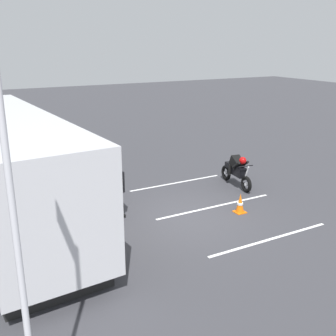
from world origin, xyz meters
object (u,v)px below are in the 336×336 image
(spectator_far_left, at_px, (118,186))
(spectator_left, at_px, (106,172))
(traffic_cone, at_px, (240,203))
(tour_bus, at_px, (8,173))
(stunt_motorcycle, at_px, (236,170))
(parked_motorcycle_silver, at_px, (70,187))
(flagpole, at_px, (17,245))
(spectator_centre, at_px, (94,163))

(spectator_far_left, xyz_separation_m, spectator_left, (1.31, -0.09, 0.03))
(spectator_far_left, bearing_deg, traffic_cone, -112.51)
(tour_bus, xyz_separation_m, traffic_cone, (-2.32, -6.43, -1.34))
(spectator_far_left, relative_size, spectator_left, 0.98)
(traffic_cone, bearing_deg, stunt_motorcycle, -34.40)
(stunt_motorcycle, bearing_deg, traffic_cone, 145.60)
(tour_bus, relative_size, spectator_far_left, 5.52)
(spectator_far_left, bearing_deg, parked_motorcycle_silver, 23.65)
(flagpole, bearing_deg, tour_bus, -5.82)
(spectator_centre, height_order, stunt_motorcycle, spectator_centre)
(tour_bus, xyz_separation_m, flagpole, (-7.33, 0.75, 1.35))
(parked_motorcycle_silver, bearing_deg, traffic_cone, -128.85)
(tour_bus, distance_m, spectator_left, 3.10)
(spectator_far_left, xyz_separation_m, traffic_cone, (-1.45, -3.50, -0.73))
(spectator_far_left, height_order, stunt_motorcycle, spectator_far_left)
(flagpole, bearing_deg, spectator_centre, -22.71)
(parked_motorcycle_silver, distance_m, traffic_cone, 5.69)
(spectator_centre, bearing_deg, traffic_cone, -140.91)
(tour_bus, distance_m, stunt_motorcycle, 7.90)
(spectator_centre, distance_m, flagpole, 10.10)
(spectator_far_left, distance_m, parked_motorcycle_silver, 2.38)
(stunt_motorcycle, relative_size, flagpole, 0.34)
(spectator_far_left, relative_size, traffic_cone, 2.76)
(flagpole, distance_m, traffic_cone, 9.16)
(spectator_far_left, xyz_separation_m, stunt_motorcycle, (0.59, -4.90, -0.42))
(stunt_motorcycle, height_order, traffic_cone, stunt_motorcycle)
(stunt_motorcycle, xyz_separation_m, traffic_cone, (-2.05, 1.40, -0.31))
(spectator_far_left, distance_m, stunt_motorcycle, 4.96)
(parked_motorcycle_silver, xyz_separation_m, traffic_cone, (-3.57, -4.43, -0.18))
(tour_bus, relative_size, stunt_motorcycle, 4.69)
(spectator_centre, bearing_deg, spectator_far_left, 176.73)
(stunt_motorcycle, relative_size, traffic_cone, 3.26)
(tour_bus, distance_m, traffic_cone, 6.96)
(spectator_centre, bearing_deg, spectator_left, 177.37)
(stunt_motorcycle, bearing_deg, spectator_left, 81.52)
(tour_bus, xyz_separation_m, spectator_centre, (1.81, -3.08, -0.63))
(spectator_centre, distance_m, stunt_motorcycle, 5.20)
(stunt_motorcycle, bearing_deg, parked_motorcycle_silver, 75.35)
(tour_bus, bearing_deg, parked_motorcycle_silver, -57.98)
(spectator_far_left, relative_size, stunt_motorcycle, 0.85)
(spectator_left, bearing_deg, parked_motorcycle_silver, 51.60)
(spectator_centre, height_order, parked_motorcycle_silver, spectator_centre)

